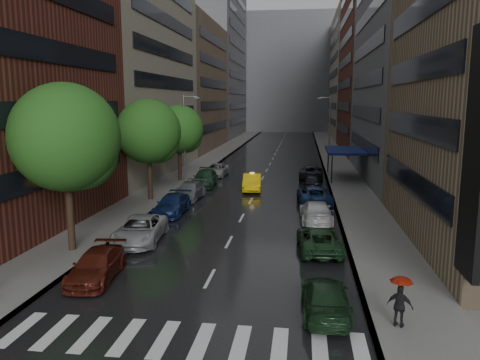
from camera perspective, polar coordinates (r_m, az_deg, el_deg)
name	(u,v)px	position (r m, az deg, el deg)	size (l,w,h in m)	color
ground	(190,315)	(19.76, -6.07, -16.09)	(220.00, 220.00, 0.00)	gray
road	(272,160)	(67.95, 3.91, 2.41)	(14.00, 140.00, 0.01)	black
sidewalk_left	(211,159)	(69.10, -3.56, 2.59)	(4.00, 140.00, 0.15)	gray
sidewalk_right	(335,161)	(67.96, 11.51, 2.30)	(4.00, 140.00, 0.15)	gray
crosswalk	(183,340)	(17.98, -7.00, -18.82)	(13.15, 2.80, 0.01)	silver
buildings_left	(184,54)	(78.82, -6.84, 15.01)	(8.00, 108.00, 38.00)	maroon
buildings_right	(376,57)	(75.01, 16.28, 14.24)	(8.05, 109.10, 36.00)	#937A5B
building_far	(288,74)	(135.54, 5.93, 12.77)	(40.00, 14.00, 32.00)	slate
tree_near	(65,138)	(27.53, -20.51, 4.87)	(6.01, 6.01, 9.57)	#382619
tree_mid	(148,132)	(40.45, -11.10, 5.80)	(5.47, 5.47, 8.72)	#382619
tree_far	(179,129)	(49.92, -7.45, 6.15)	(5.11, 5.11, 8.15)	#382619
taxi	(252,182)	(45.01, 1.48, -0.27)	(1.70, 4.87, 1.61)	yellow
parked_cars_left	(182,197)	(38.75, -7.09, -2.05)	(3.06, 36.80, 1.59)	#4C170F
parked_cars_right	(315,201)	(37.22, 9.10, -2.59)	(3.07, 38.72, 1.59)	#163119
ped_red_umbrella	(401,297)	(18.95, 18.98, -13.34)	(1.04, 0.82, 2.01)	black
street_lamp_left	(185,136)	(48.92, -6.69, 5.29)	(1.74, 0.22, 9.00)	gray
street_lamp_right	(329,129)	(62.46, 10.78, 6.13)	(1.74, 0.22, 9.00)	gray
awning	(345,151)	(52.75, 12.66, 3.52)	(4.00, 8.00, 3.12)	navy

